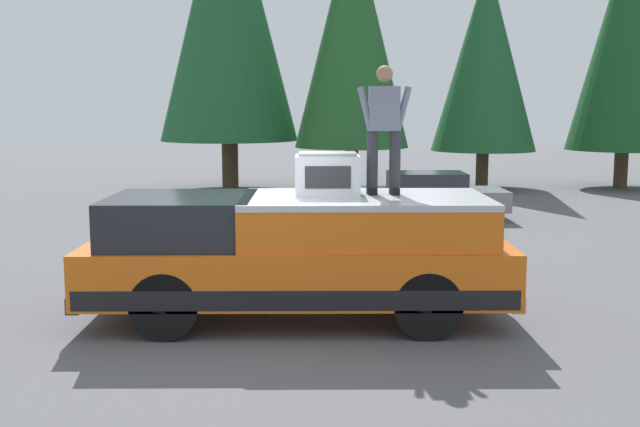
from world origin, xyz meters
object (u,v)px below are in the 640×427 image
pickup_truck (298,255)px  compressor_unit (327,174)px  parked_car_grey (423,196)px  person_on_truck_bed (384,126)px

pickup_truck → compressor_unit: bearing=-66.6°
pickup_truck → parked_car_grey: pickup_truck is taller
pickup_truck → person_on_truck_bed: person_on_truck_bed is taller
compressor_unit → pickup_truck: bearing=113.4°
person_on_truck_bed → compressor_unit: bearing=94.5°
compressor_unit → parked_car_grey: bearing=-16.0°
pickup_truck → compressor_unit: (0.17, -0.39, 1.05)m
person_on_truck_bed → parked_car_grey: person_on_truck_bed is taller
pickup_truck → parked_car_grey: size_ratio=1.35×
person_on_truck_bed → parked_car_grey: (8.81, -1.80, -1.97)m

